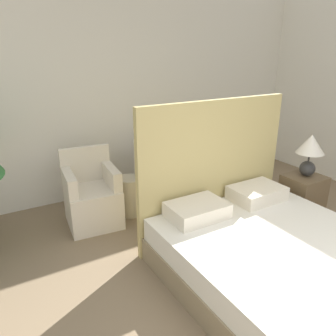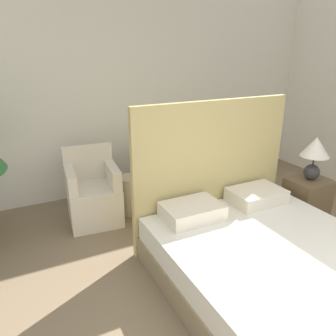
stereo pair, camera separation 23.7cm
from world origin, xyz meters
name	(u,v)px [view 2 (the right image)]	position (x,y,z in m)	size (l,w,h in m)	color
wall_back	(131,86)	(0.00, 3.77, 1.45)	(10.00, 0.06, 2.90)	silver
bed	(266,256)	(0.22, 1.23, 0.28)	(1.72, 1.97, 1.47)	#8C7A5B
armchair_near_window_left	(94,197)	(-0.80, 2.99, 0.30)	(0.62, 0.63, 0.86)	beige
armchair_near_window_right	(167,183)	(0.15, 2.99, 0.30)	(0.59, 0.60, 0.86)	beige
nightstand	(306,202)	(1.36, 1.84, 0.27)	(0.42, 0.38, 0.54)	brown
table_lamp	(315,152)	(1.38, 1.84, 0.86)	(0.31, 0.31, 0.49)	#333333
side_table	(132,195)	(-0.33, 2.98, 0.24)	(0.30, 0.30, 0.47)	#B7AD93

